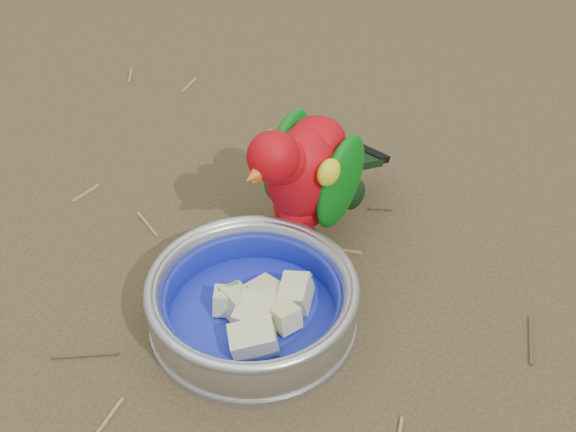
% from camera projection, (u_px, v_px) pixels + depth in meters
% --- Properties ---
extents(ground, '(60.00, 60.00, 0.00)m').
position_uv_depth(ground, '(183.00, 369.00, 0.89)').
color(ground, '#443622').
extents(food_bowl, '(0.22, 0.22, 0.02)m').
position_uv_depth(food_bowl, '(253.00, 320.00, 0.92)').
color(food_bowl, '#B2B2BA').
rests_on(food_bowl, ground).
extents(bowl_wall, '(0.22, 0.22, 0.04)m').
position_uv_depth(bowl_wall, '(252.00, 301.00, 0.90)').
color(bowl_wall, '#B2B2BA').
rests_on(bowl_wall, food_bowl).
extents(fruit_wedges, '(0.13, 0.13, 0.03)m').
position_uv_depth(fruit_wedges, '(253.00, 305.00, 0.91)').
color(fruit_wedges, beige).
rests_on(fruit_wedges, food_bowl).
extents(lory_parrot, '(0.15, 0.23, 0.17)m').
position_uv_depth(lory_parrot, '(305.00, 182.00, 0.97)').
color(lory_parrot, '#AB050D').
rests_on(lory_parrot, ground).
extents(ground_debris, '(0.90, 0.80, 0.01)m').
position_uv_depth(ground_debris, '(162.00, 353.00, 0.90)').
color(ground_debris, olive).
rests_on(ground_debris, ground).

